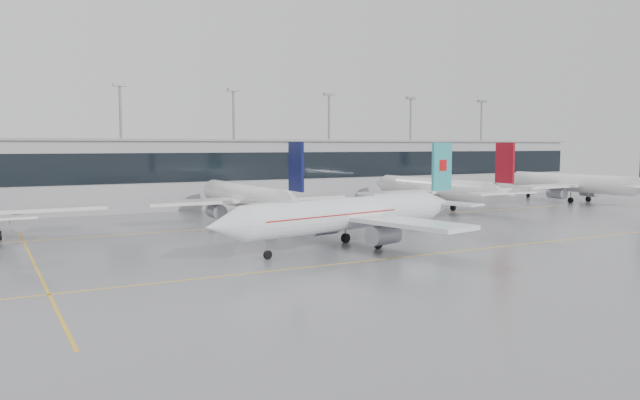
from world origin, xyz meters
TOP-DOWN VIEW (x-y plane):
  - ground at (0.00, 0.00)m, footprint 320.00×320.00m
  - taxi_line_main at (0.00, 0.00)m, footprint 120.00×0.25m
  - taxi_line_north at (0.00, 30.00)m, footprint 120.00×0.25m
  - taxi_line_cross at (-30.00, 15.00)m, footprint 0.25×60.00m
  - terminal at (0.00, 62.00)m, footprint 180.00×15.00m
  - terminal_glass at (0.00, 54.45)m, footprint 180.00×0.20m
  - terminal_roof at (0.00, 62.00)m, footprint 182.00×16.00m
  - light_masts at (0.00, 68.00)m, footprint 156.40×1.00m
  - air_canada_jet at (2.06, 7.96)m, footprint 36.64×29.77m
  - parked_jet_c at (-0.00, 33.69)m, footprint 29.64×36.96m
  - parked_jet_d at (35.00, 33.69)m, footprint 29.64×36.96m
  - parked_jet_e at (70.00, 33.69)m, footprint 29.64×36.96m

SIDE VIEW (x-z plane):
  - ground at x=0.00m, z-range 0.00..0.00m
  - taxi_line_main at x=0.00m, z-range 0.00..0.01m
  - taxi_line_north at x=0.00m, z-range 0.00..0.01m
  - taxi_line_cross at x=-30.00m, z-range 0.00..0.01m
  - air_canada_jet at x=2.06m, z-range -2.12..9.49m
  - parked_jet_c at x=0.00m, z-range -2.15..9.57m
  - parked_jet_d at x=35.00m, z-range -2.15..9.57m
  - parked_jet_e at x=70.00m, z-range -2.15..9.57m
  - terminal at x=0.00m, z-range 0.00..12.00m
  - terminal_glass at x=0.00m, z-range 5.00..10.00m
  - terminal_roof at x=0.00m, z-range 12.00..12.40m
  - light_masts at x=0.00m, z-range 2.04..24.64m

